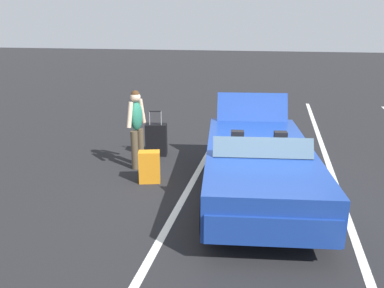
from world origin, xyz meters
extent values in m
plane|color=black|center=(0.00, 0.00, 0.00)|extent=(80.00, 80.00, 0.00)
cube|color=silver|center=(0.00, -1.26, 0.00)|extent=(18.00, 0.12, 0.01)
cube|color=silver|center=(0.00, 1.44, 0.00)|extent=(18.00, 0.12, 0.01)
cube|color=navy|center=(0.00, 0.00, 0.62)|extent=(4.30, 2.29, 0.64)
cube|color=navy|center=(1.42, 0.19, 0.51)|extent=(1.52, 1.83, 0.38)
cube|color=slate|center=(0.51, 0.07, 1.09)|extent=(0.39, 1.56, 0.31)
cube|color=black|center=(-0.25, 0.34, 1.05)|extent=(0.19, 0.24, 0.22)
cube|color=black|center=(-0.15, -0.39, 1.05)|extent=(0.19, 0.24, 0.22)
cube|color=navy|center=(-1.93, -0.26, 1.22)|extent=(0.51, 1.52, 0.59)
cylinder|color=black|center=(1.15, 0.97, 0.30)|extent=(0.62, 0.30, 0.60)
cylinder|color=black|center=(1.37, -0.63, 0.30)|extent=(0.62, 0.30, 0.60)
cylinder|color=black|center=(-1.37, 0.63, 0.30)|extent=(0.62, 0.30, 0.60)
cylinder|color=black|center=(-1.15, -0.97, 0.30)|extent=(0.62, 0.30, 0.60)
cube|color=black|center=(-1.90, -2.42, 0.37)|extent=(0.36, 0.52, 0.74)
cube|color=black|center=(-2.05, -2.45, 0.31)|extent=(0.08, 0.38, 0.41)
cylinder|color=gray|center=(-1.80, -2.54, 0.90)|extent=(0.02, 0.02, 0.32)
cylinder|color=gray|center=(-1.85, -2.28, 0.90)|extent=(0.02, 0.02, 0.32)
cylinder|color=black|center=(-1.82, -2.41, 1.06)|extent=(0.07, 0.26, 0.03)
sphere|color=black|center=(-1.77, -2.57, 0.02)|extent=(0.04, 0.04, 0.04)
sphere|color=black|center=(-1.82, -2.24, 0.02)|extent=(0.04, 0.04, 0.04)
cube|color=orange|center=(-0.30, -2.07, 0.31)|extent=(0.34, 0.45, 0.62)
cube|color=#A25F13|center=(-0.43, -2.10, 0.26)|extent=(0.10, 0.31, 0.34)
sphere|color=black|center=(-0.18, -2.18, 0.02)|extent=(0.04, 0.04, 0.04)
sphere|color=black|center=(-0.25, -1.91, 0.02)|extent=(0.04, 0.04, 0.04)
cylinder|color=#4C3F2D|center=(-1.12, -2.54, 0.41)|extent=(0.19, 0.19, 0.82)
cylinder|color=#4C3F2D|center=(-0.93, -2.59, 0.41)|extent=(0.19, 0.19, 0.82)
ellipsoid|color=#267259|center=(-1.03, -2.56, 1.12)|extent=(0.37, 0.30, 0.60)
sphere|color=beige|center=(-1.03, -2.56, 1.51)|extent=(0.21, 0.21, 0.21)
sphere|color=#472D19|center=(-1.03, -2.56, 1.56)|extent=(0.18, 0.18, 0.18)
cylinder|color=beige|center=(-1.22, -2.50, 1.19)|extent=(0.21, 0.14, 0.53)
cylinder|color=beige|center=(-0.83, -2.62, 1.19)|extent=(0.21, 0.14, 0.53)
camera|label=1|loc=(6.36, 0.20, 2.92)|focal=36.42mm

